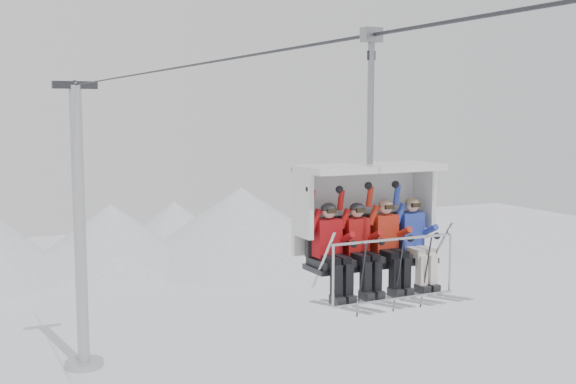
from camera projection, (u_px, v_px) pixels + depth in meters
name	position (u px, v px, depth m)	size (l,w,h in m)	color
ridgeline	(7.00, 242.00, 51.20)	(72.00, 21.00, 7.00)	silver
lift_tower_right	(80.00, 247.00, 33.69)	(2.00, 1.80, 13.48)	#A6A8AD
haul_cable	(288.00, 49.00, 13.22)	(0.06, 0.06, 50.00)	#2C2C31
chairlift_carrier	(365.00, 211.00, 11.12)	(2.23, 1.17, 3.98)	black
skier_far_left	(331.00, 248.00, 10.56)	(0.38, 1.69, 1.54)	#A90E13
skier_center_left	(360.00, 246.00, 10.77)	(0.37, 1.69, 1.50)	#AA1311
skier_center_right	(388.00, 242.00, 11.00)	(0.38, 1.69, 1.54)	red
skier_far_right	(415.00, 240.00, 11.22)	(0.38, 1.69, 1.54)	#2A41AD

